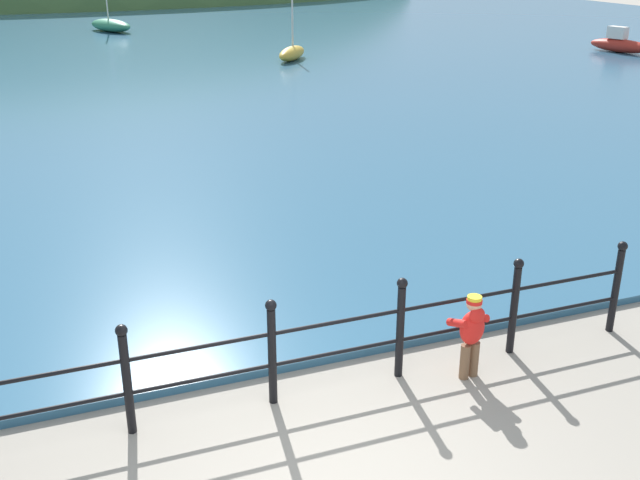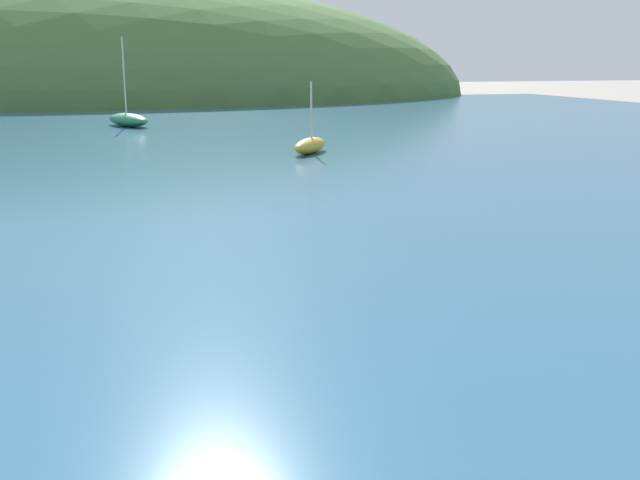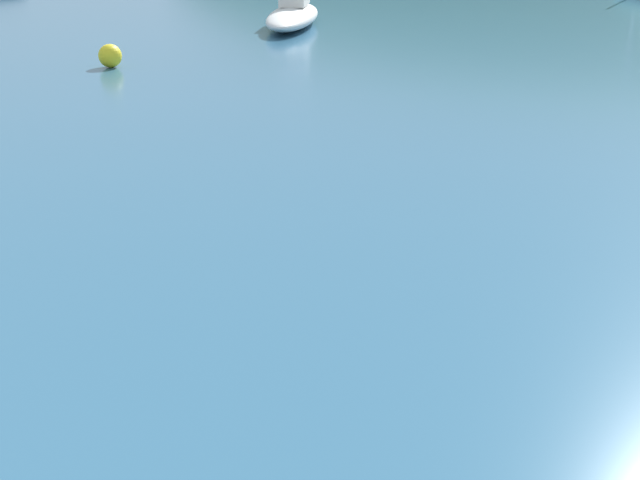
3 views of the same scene
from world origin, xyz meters
The scene contains 4 objects.
water centered at (0.00, 32.00, 0.05)m, with size 80.00×60.00×0.10m, color #2D5B7A.
far_hillside centered at (0.00, 67.65, 0.00)m, with size 68.95×37.92×20.43m.
boat_white_sailboat centered at (2.09, 36.65, 0.43)m, with size 2.44×3.48×4.25m.
boat_mid_harbor centered at (7.74, 23.83, 0.38)m, with size 1.98×2.31×2.45m.
Camera 2 is at (0.67, -1.41, 3.33)m, focal length 42.00 mm.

